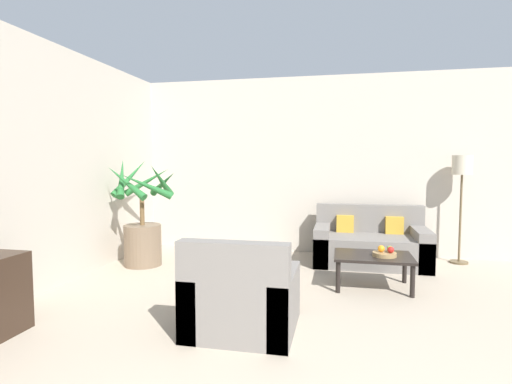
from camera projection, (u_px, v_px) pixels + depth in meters
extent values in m
cube|color=#BCB2A3|center=(373.00, 165.00, 5.95)|extent=(8.72, 0.06, 2.70)
cube|color=#BCB2A3|center=(4.00, 167.00, 3.77)|extent=(0.06, 7.54, 2.70)
cylinder|color=brown|center=(143.00, 245.00, 5.40)|extent=(0.50, 0.50, 0.55)
cylinder|color=brown|center=(142.00, 210.00, 5.37)|extent=(0.06, 0.06, 0.40)
cone|color=#23662D|center=(161.00, 181.00, 5.28)|extent=(0.10, 0.63, 0.48)
cone|color=#23662D|center=(163.00, 183.00, 5.54)|extent=(0.59, 0.50, 0.39)
cone|color=#23662D|center=(147.00, 181.00, 5.64)|extent=(0.66, 0.24, 0.43)
cone|color=#23662D|center=(130.00, 177.00, 5.49)|extent=(0.34, 0.57, 0.54)
cone|color=#23662D|center=(122.00, 177.00, 5.27)|extent=(0.34, 0.56, 0.55)
cone|color=#23662D|center=(126.00, 182.00, 5.07)|extent=(0.64, 0.24, 0.46)
cone|color=#23662D|center=(146.00, 185.00, 5.06)|extent=(0.59, 0.50, 0.38)
cube|color=slate|center=(370.00, 250.00, 5.45)|extent=(1.49, 0.86, 0.40)
cube|color=slate|center=(369.00, 218.00, 5.76)|extent=(1.49, 0.16, 0.39)
cube|color=slate|center=(322.00, 244.00, 5.58)|extent=(0.20, 0.86, 0.52)
cube|color=slate|center=(421.00, 248.00, 5.31)|extent=(0.20, 0.86, 0.52)
cube|color=gold|center=(345.00, 224.00, 5.72)|extent=(0.24, 0.12, 0.24)
cube|color=gold|center=(394.00, 225.00, 5.58)|extent=(0.24, 0.12, 0.24)
cylinder|color=brown|center=(459.00, 262.00, 5.53)|extent=(0.24, 0.24, 0.03)
cylinder|color=brown|center=(460.00, 218.00, 5.49)|extent=(0.03, 0.03, 1.20)
cylinder|color=beige|center=(462.00, 165.00, 5.44)|extent=(0.26, 0.26, 0.26)
cylinder|color=black|center=(338.00, 277.00, 4.26)|extent=(0.05, 0.05, 0.34)
cylinder|color=black|center=(413.00, 281.00, 4.10)|extent=(0.05, 0.05, 0.34)
cylinder|color=black|center=(338.00, 265.00, 4.77)|extent=(0.05, 0.05, 0.34)
cylinder|color=black|center=(405.00, 268.00, 4.61)|extent=(0.05, 0.05, 0.34)
cube|color=black|center=(373.00, 256.00, 4.42)|extent=(0.84, 0.61, 0.03)
cylinder|color=#997A4C|center=(384.00, 254.00, 4.36)|extent=(0.26, 0.26, 0.04)
sphere|color=red|center=(391.00, 250.00, 4.32)|extent=(0.07, 0.07, 0.07)
sphere|color=olive|center=(390.00, 249.00, 4.39)|extent=(0.06, 0.06, 0.06)
sphere|color=orange|center=(381.00, 249.00, 4.36)|extent=(0.08, 0.08, 0.08)
cube|color=slate|center=(244.00, 305.00, 3.33)|extent=(0.86, 0.82, 0.40)
cube|color=slate|center=(233.00, 268.00, 2.98)|extent=(0.86, 0.16, 0.40)
cube|color=slate|center=(204.00, 296.00, 3.40)|extent=(0.16, 0.82, 0.50)
cube|color=slate|center=(285.00, 302.00, 3.26)|extent=(0.16, 0.82, 0.50)
cube|color=slate|center=(264.00, 283.00, 4.01)|extent=(0.66, 0.46, 0.37)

